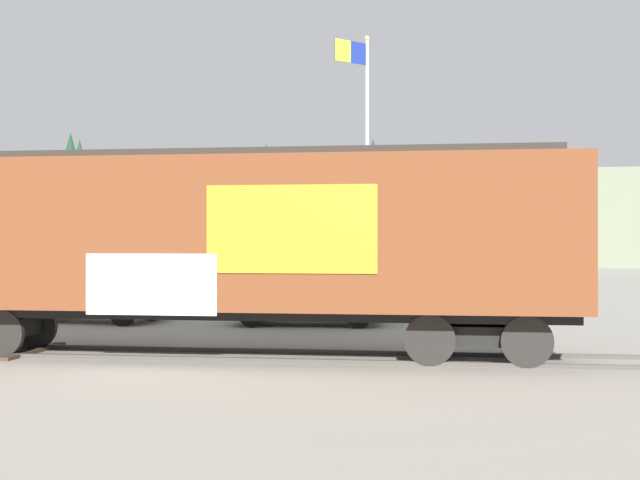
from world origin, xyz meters
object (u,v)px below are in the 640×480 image
Objects in this scene: parked_car_white at (90,293)px; parked_car_green at (307,292)px; flagpole at (362,139)px; freight_car at (218,238)px.

parked_car_white is 6.09m from parked_car_green.
parked_car_white is (-6.70, -6.05, -4.79)m from flagpole.
flagpole is 10.22m from parked_car_white.
parked_car_green is at bearing -96.23° from flagpole.
parked_car_green reaches higher than parked_car_white.
parked_car_white is at bearing 132.06° from freight_car.
freight_car is at bearing -92.95° from parked_car_green.
freight_car is 1.54× the size of flagpole.
flagpole is 2.12× the size of parked_car_white.
flagpole reaches higher than freight_car.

